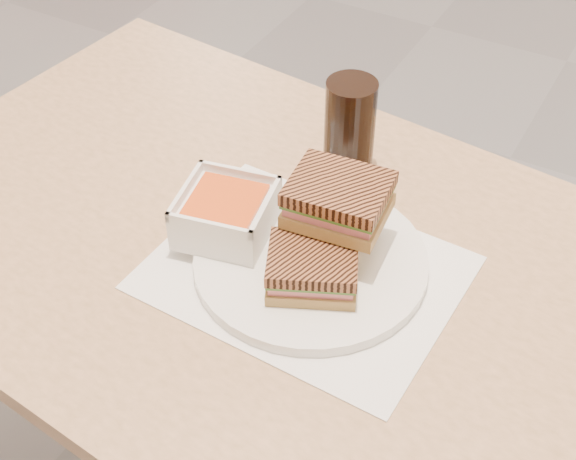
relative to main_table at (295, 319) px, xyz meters
The scene contains 7 objects.
main_table is the anchor object (origin of this frame).
tray_liner 0.12m from the main_table, 36.65° to the right, with size 0.38×0.30×0.00m.
plate 0.13m from the main_table, ahead, with size 0.29×0.29×0.02m.
soup_bowl 0.18m from the main_table, behind, with size 0.13×0.13×0.06m.
panini_lower 0.17m from the main_table, 42.12° to the right, with size 0.13×0.12×0.05m.
panini_upper 0.21m from the main_table, 39.47° to the left, with size 0.13×0.11×0.05m.
cola_glass 0.27m from the main_table, 96.49° to the left, with size 0.07×0.07×0.15m.
Camera 1 is at (0.36, -2.62, 1.48)m, focal length 50.55 mm.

